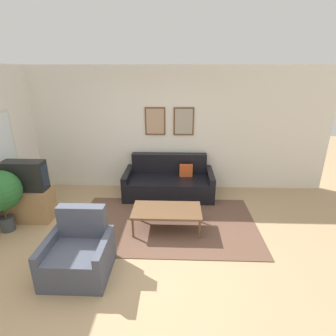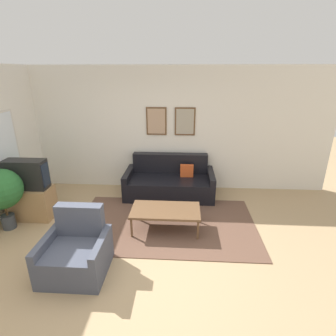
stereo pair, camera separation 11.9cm
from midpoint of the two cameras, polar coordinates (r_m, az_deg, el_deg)
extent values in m
plane|color=tan|center=(4.06, -9.41, -19.21)|extent=(16.00, 16.00, 0.00)
cube|color=brown|center=(4.79, -1.10, -11.99)|extent=(3.18, 1.91, 0.01)
cube|color=white|center=(5.88, -5.25, 8.28)|extent=(8.00, 0.06, 2.70)
cube|color=brown|center=(5.78, -3.41, 10.13)|extent=(0.44, 0.03, 0.60)
cube|color=tan|center=(5.76, -3.42, 10.10)|extent=(0.38, 0.01, 0.54)
cube|color=brown|center=(5.75, 2.85, 10.09)|extent=(0.44, 0.03, 0.60)
cube|color=#A89E89|center=(5.74, 2.85, 10.06)|extent=(0.38, 0.01, 0.54)
cube|color=black|center=(5.70, -0.46, -4.12)|extent=(1.65, 0.90, 0.42)
cube|color=black|center=(5.87, -0.32, 1.11)|extent=(1.65, 0.20, 0.44)
cube|color=black|center=(5.78, -9.29, -3.30)|extent=(0.12, 0.90, 0.56)
cube|color=black|center=(5.71, 8.49, -3.56)|extent=(0.12, 0.90, 0.56)
cube|color=#D15123|center=(5.67, 3.34, -0.62)|extent=(0.28, 0.10, 0.28)
cube|color=brown|center=(4.47, -1.05, -9.22)|extent=(1.16, 0.62, 0.04)
cylinder|color=brown|center=(4.40, -8.43, -12.91)|extent=(0.04, 0.04, 0.35)
cylinder|color=brown|center=(4.35, 6.07, -13.25)|extent=(0.04, 0.04, 0.35)
cylinder|color=brown|center=(4.85, -7.32, -9.45)|extent=(0.04, 0.04, 0.35)
cylinder|color=brown|center=(4.80, 5.66, -9.71)|extent=(0.04, 0.04, 0.35)
cube|color=#A87F51|center=(5.44, -28.31, -6.99)|extent=(0.77, 0.43, 0.59)
cube|color=black|center=(5.23, -29.32, -1.48)|extent=(0.71, 0.28, 0.53)
cube|color=#192333|center=(5.05, -25.83, -1.58)|extent=(0.01, 0.23, 0.41)
cube|color=#474C5B|center=(3.89, -19.82, -18.51)|extent=(0.65, 0.76, 0.41)
cube|color=#474C5B|center=(3.88, -19.00, -10.80)|extent=(0.65, 0.16, 0.46)
cube|color=#474C5B|center=(4.00, -25.08, -17.08)|extent=(0.09, 0.76, 0.53)
cube|color=#474C5B|center=(3.74, -14.39, -18.44)|extent=(0.09, 0.76, 0.53)
cylinder|color=#383D42|center=(5.35, -32.10, -10.24)|extent=(0.22, 0.22, 0.25)
cylinder|color=#51381E|center=(5.25, -32.57, -8.08)|extent=(0.04, 0.04, 0.20)
cylinder|color=slate|center=(6.03, -27.00, -6.27)|extent=(0.26, 0.26, 0.19)
cylinder|color=#51381E|center=(5.97, -27.24, -4.89)|extent=(0.04, 0.04, 0.13)
sphere|color=#3D8442|center=(5.88, -27.62, -2.71)|extent=(0.43, 0.43, 0.43)
cylinder|color=beige|center=(5.88, -28.30, -7.34)|extent=(0.21, 0.21, 0.16)
cylinder|color=#51381E|center=(5.80, -28.58, -5.79)|extent=(0.04, 0.04, 0.19)
sphere|color=#1E5628|center=(5.67, -29.19, -2.49)|extent=(0.63, 0.63, 0.63)
camera|label=1|loc=(0.06, -90.69, -0.26)|focal=28.00mm
camera|label=2|loc=(0.06, 89.31, 0.26)|focal=28.00mm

